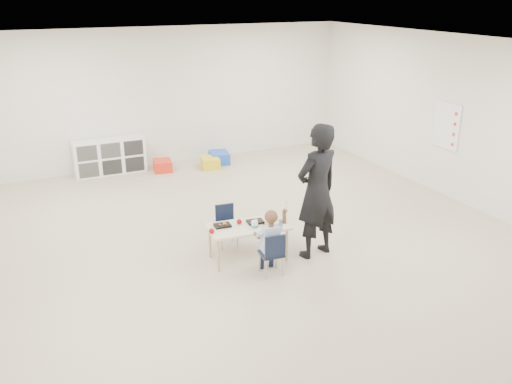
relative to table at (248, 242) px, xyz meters
name	(u,v)px	position (x,y,z in m)	size (l,w,h in m)	color
room	(255,154)	(0.23, 0.27, 1.15)	(9.00, 9.02, 2.80)	#B7A88D
table	(248,242)	(0.00, 0.00, 0.00)	(1.13, 0.65, 0.50)	#F3E6C2
chair_near	(271,253)	(0.10, -0.50, 0.04)	(0.29, 0.27, 0.60)	black
chair_far	(227,227)	(-0.10, 0.50, 0.04)	(0.29, 0.27, 0.60)	black
child	(272,241)	(0.10, -0.50, 0.22)	(0.40, 0.40, 0.94)	#ADCDEA
lunch_tray_near	(255,222)	(0.13, 0.05, 0.26)	(0.22, 0.16, 0.03)	black
lunch_tray_far	(222,225)	(-0.32, 0.12, 0.26)	(0.22, 0.16, 0.03)	black
milk_carton	(255,224)	(0.05, -0.10, 0.29)	(0.07, 0.07, 0.10)	white
bread_roll	(268,224)	(0.24, -0.12, 0.28)	(0.09, 0.09, 0.07)	#DDAE5A
apple_near	(239,222)	(-0.09, 0.10, 0.28)	(0.07, 0.07, 0.07)	maroon
apple_far	(212,231)	(-0.53, -0.03, 0.28)	(0.07, 0.07, 0.07)	maroon
cubby_shelf	(110,156)	(-0.97, 4.55, 0.10)	(1.40, 0.40, 0.70)	white
rules_poster	(447,126)	(4.21, 0.87, 1.00)	(0.02, 0.60, 0.80)	white
adult	(317,191)	(0.90, -0.27, 0.68)	(0.68, 0.45, 1.87)	black
bin_red	(163,166)	(0.01, 4.25, -0.14)	(0.35, 0.45, 0.22)	red
bin_yellow	(210,163)	(0.96, 4.03, -0.14)	(0.35, 0.45, 0.22)	yellow
bin_blue	(219,157)	(1.25, 4.25, -0.13)	(0.38, 0.49, 0.24)	blue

